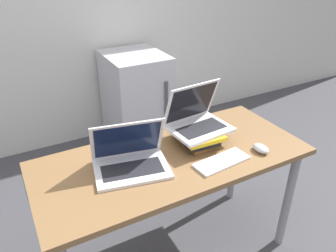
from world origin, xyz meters
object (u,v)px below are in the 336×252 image
(laptop_on_books, at_px, (197,120))
(wireless_keyboard, at_px, (222,161))
(laptop_left, at_px, (130,159))
(mini_fridge, at_px, (136,101))
(mouse, at_px, (261,148))
(book_stack, at_px, (196,135))

(laptop_on_books, xyz_separation_m, wireless_keyboard, (-0.00, -0.24, -0.12))
(laptop_left, height_order, laptop_on_books, laptop_on_books)
(wireless_keyboard, relative_size, mini_fridge, 0.35)
(mouse, bearing_deg, mini_fridge, 92.40)
(laptop_left, distance_m, mini_fridge, 1.47)
(laptop_left, bearing_deg, laptop_on_books, 8.72)
(laptop_left, relative_size, wireless_keyboard, 1.31)
(laptop_left, relative_size, mouse, 4.02)
(wireless_keyboard, bearing_deg, mini_fridge, 83.22)
(book_stack, height_order, mini_fridge, mini_fridge)
(wireless_keyboard, distance_m, mini_fridge, 1.52)
(laptop_left, relative_size, book_stack, 1.37)
(book_stack, relative_size, mini_fridge, 0.33)
(book_stack, relative_size, laptop_on_books, 0.87)
(laptop_on_books, relative_size, mini_fridge, 0.38)
(laptop_on_books, xyz_separation_m, mouse, (0.23, -0.26, -0.11))
(book_stack, xyz_separation_m, mini_fridge, (0.19, 1.26, -0.33))
(laptop_on_books, bearing_deg, laptop_left, -171.28)
(book_stack, distance_m, mouse, 0.34)
(laptop_on_books, relative_size, mouse, 3.39)
(book_stack, height_order, wireless_keyboard, book_stack)
(laptop_on_books, distance_m, wireless_keyboard, 0.27)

